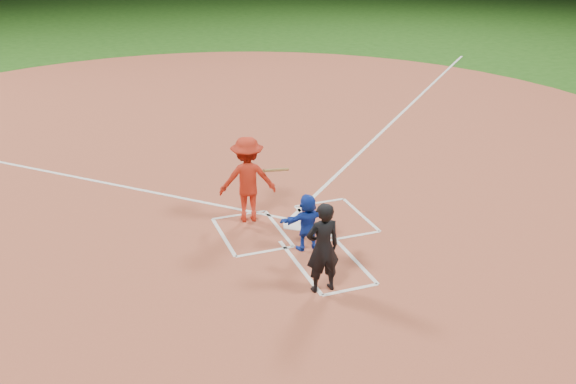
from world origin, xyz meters
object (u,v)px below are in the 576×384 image
object	(u,v)px
catcher	(307,222)
batter_at_plate	(248,179)
home_plate	(295,225)
umpire	(323,248)

from	to	relation	value
catcher	batter_at_plate	bearing A→B (deg)	-67.74
home_plate	catcher	size ratio (longest dim) A/B	0.51
home_plate	umpire	bearing A→B (deg)	79.69
home_plate	catcher	distance (m)	1.23
catcher	umpire	size ratio (longest dim) A/B	0.69
batter_at_plate	home_plate	bearing A→B (deg)	-37.05
home_plate	catcher	bearing A→B (deg)	82.64
home_plate	umpire	size ratio (longest dim) A/B	0.35
batter_at_plate	catcher	bearing A→B (deg)	-67.58
home_plate	batter_at_plate	xyz separation A→B (m)	(-0.84, 0.64, 0.94)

